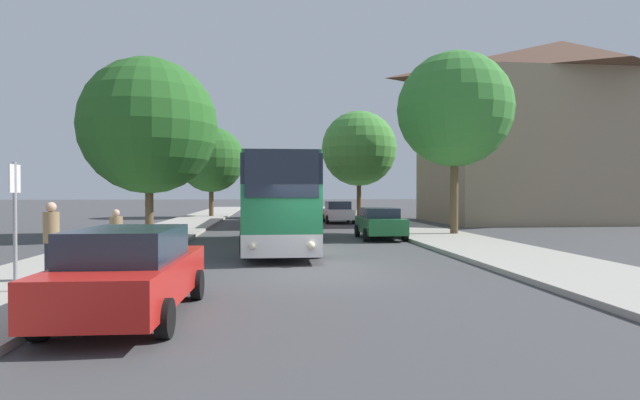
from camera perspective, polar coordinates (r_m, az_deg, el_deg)
ground_plane at (r=13.86m, az=-0.21°, el=-8.45°), size 300.00×300.00×0.00m
sidewalk_left at (r=14.89m, az=-28.36°, el=-7.62°), size 4.00×120.00×0.15m
sidewalk_right at (r=16.12m, az=25.59°, el=-6.95°), size 4.00×120.00×0.15m
building_right_background at (r=42.58m, az=25.88°, el=7.05°), size 19.52×10.54×13.80m
bus_front at (r=20.34m, az=-4.55°, el=-0.12°), size 2.88×10.93×3.56m
bus_middle at (r=35.43m, az=-5.05°, el=0.22°), size 3.03×11.80×3.47m
parked_car_left_curb at (r=9.64m, az=-20.85°, el=-7.64°), size 2.17×4.59×1.61m
parked_car_right_near at (r=24.22m, az=6.85°, el=-2.60°), size 2.07×4.08×1.50m
parked_car_right_far at (r=36.62m, az=2.09°, el=-1.37°), size 2.11×3.91×1.60m
bus_stop_sign at (r=12.39m, az=-31.51°, el=-1.12°), size 0.08×0.45×2.74m
pedestrian_waiting_near at (r=13.60m, az=-28.36°, el=-4.07°), size 0.36×0.36×1.87m
pedestrian_waiting_far at (r=15.46m, az=-22.27°, el=-3.97°), size 0.36×0.36×1.61m
tree_left_near at (r=26.60m, az=-18.97°, el=7.98°), size 6.78×6.78×8.81m
tree_left_far at (r=45.58m, az=-12.34°, el=4.54°), size 5.83×5.83×7.96m
tree_right_near at (r=45.31m, az=4.48°, el=5.87°), size 6.75×6.75×9.44m
tree_right_mid at (r=26.78m, az=15.13°, el=9.94°), size 5.85×5.85×9.28m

